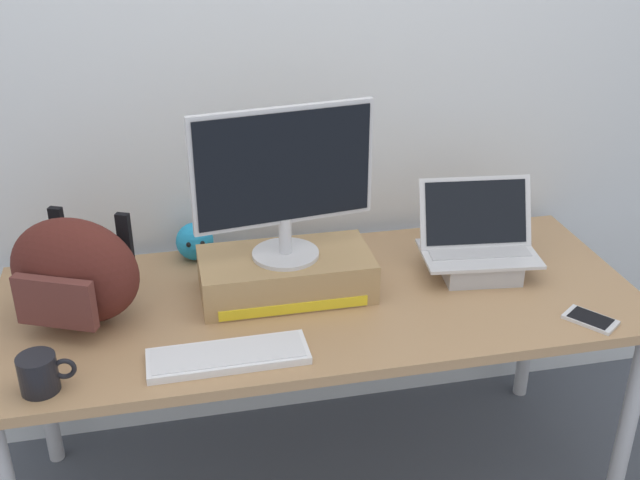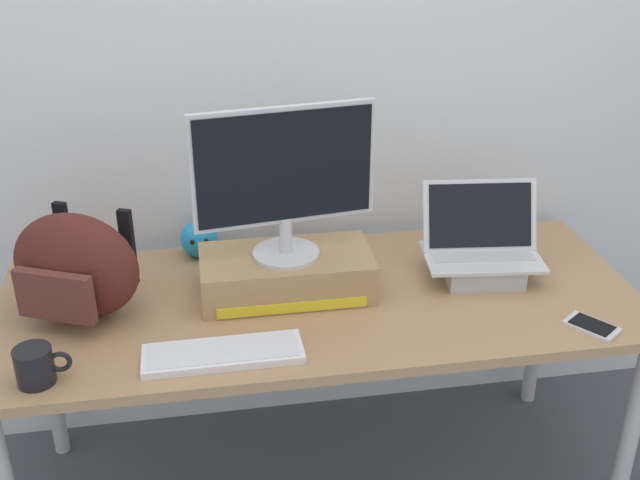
{
  "view_description": "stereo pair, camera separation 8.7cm",
  "coord_description": "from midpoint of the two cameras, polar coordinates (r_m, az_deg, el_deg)",
  "views": [
    {
      "loc": [
        -0.4,
        -1.85,
        1.83
      ],
      "look_at": [
        0.0,
        0.0,
        0.89
      ],
      "focal_mm": 43.24,
      "sensor_mm": 36.0,
      "label": 1
    },
    {
      "loc": [
        -0.31,
        -1.87,
        1.83
      ],
      "look_at": [
        0.0,
        0.0,
        0.89
      ],
      "focal_mm": 43.24,
      "sensor_mm": 36.0,
      "label": 2
    }
  ],
  "objects": [
    {
      "name": "open_laptop",
      "position": [
        2.34,
        10.54,
        -1.03
      ],
      "size": [
        0.36,
        0.25,
        0.27
      ],
      "rotation": [
        0.0,
        0.0,
        -0.11
      ],
      "color": "#ADADB2",
      "rests_on": "desk"
    },
    {
      "name": "coffee_mug",
      "position": [
        1.94,
        -21.28,
        -9.2
      ],
      "size": [
        0.13,
        0.09,
        0.09
      ],
      "color": "black",
      "rests_on": "desk"
    },
    {
      "name": "cell_phone",
      "position": [
        2.2,
        18.31,
        -5.62
      ],
      "size": [
        0.14,
        0.15,
        0.01
      ],
      "rotation": [
        0.0,
        0.0,
        0.64
      ],
      "color": "silver",
      "rests_on": "desk"
    },
    {
      "name": "external_keyboard",
      "position": [
        1.95,
        -8.09,
        -8.52
      ],
      "size": [
        0.4,
        0.13,
        0.02
      ],
      "rotation": [
        0.0,
        0.0,
        0.01
      ],
      "color": "white",
      "rests_on": "desk"
    },
    {
      "name": "plush_toy",
      "position": [
        2.42,
        -10.27,
        -0.1
      ],
      "size": [
        0.12,
        0.12,
        0.12
      ],
      "color": "#2393CC",
      "rests_on": "desk"
    },
    {
      "name": "desktop_monitor",
      "position": [
        2.07,
        -3.89,
        4.55
      ],
      "size": [
        0.5,
        0.19,
        0.43
      ],
      "rotation": [
        0.0,
        0.0,
        0.14
      ],
      "color": "silver",
      "rests_on": "toner_box_yellow"
    },
    {
      "name": "messenger_backpack",
      "position": [
        2.13,
        -18.84,
        -2.27
      ],
      "size": [
        0.4,
        0.32,
        0.3
      ],
      "rotation": [
        0.0,
        0.0,
        -0.42
      ],
      "color": "#4C1E19",
      "rests_on": "desk"
    },
    {
      "name": "toner_box_yellow",
      "position": [
        2.2,
        -3.67,
        -2.56
      ],
      "size": [
        0.49,
        0.25,
        0.12
      ],
      "color": "#A88456",
      "rests_on": "desk"
    },
    {
      "name": "back_wall",
      "position": [
        2.42,
        -3.5,
        13.65
      ],
      "size": [
        7.0,
        0.1,
        2.6
      ],
      "primitive_type": "cube",
      "color": "silver",
      "rests_on": "ground"
    },
    {
      "name": "desk",
      "position": [
        2.23,
        -1.12,
        -5.67
      ],
      "size": [
        1.82,
        0.75,
        0.71
      ],
      "color": "#A87F56",
      "rests_on": "ground"
    }
  ]
}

